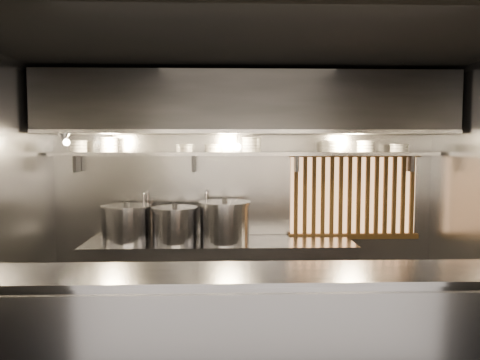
{
  "coord_description": "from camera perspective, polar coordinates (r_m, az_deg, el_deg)",
  "views": [
    {
      "loc": [
        -0.23,
        -4.05,
        1.99
      ],
      "look_at": [
        -0.09,
        0.55,
        1.64
      ],
      "focal_mm": 35.0,
      "sensor_mm": 36.0,
      "label": 1
    }
  ],
  "objects": [
    {
      "name": "ceiling",
      "position": [
        4.14,
        1.51,
        15.66
      ],
      "size": [
        4.5,
        4.5,
        0.0
      ],
      "primitive_type": "plane",
      "rotation": [
        3.14,
        0.0,
        0.0
      ],
      "color": "black",
      "rests_on": "wall_back"
    },
    {
      "name": "wall_back",
      "position": [
        5.59,
        0.59,
        -1.68
      ],
      "size": [
        4.5,
        0.0,
        4.5
      ],
      "primitive_type": "plane",
      "rotation": [
        1.57,
        0.0,
        0.0
      ],
      "color": "gray",
      "rests_on": "floor"
    },
    {
      "name": "serving_counter",
      "position": [
        3.41,
        2.42,
        -20.26
      ],
      "size": [
        4.5,
        0.56,
        1.13
      ],
      "color": "#98989E",
      "rests_on": "floor"
    },
    {
      "name": "cooking_bench",
      "position": [
        5.41,
        -2.5,
        -12.17
      ],
      "size": [
        3.0,
        0.7,
        0.9
      ],
      "primitive_type": "cube",
      "color": "#98989E",
      "rests_on": "floor"
    },
    {
      "name": "bowl_shelf",
      "position": [
        5.38,
        0.68,
        3.21
      ],
      "size": [
        4.4,
        0.34,
        0.04
      ],
      "primitive_type": "cube",
      "color": "#98989E",
      "rests_on": "wall_back"
    },
    {
      "name": "exhaust_hood",
      "position": [
        5.18,
        0.79,
        9.19
      ],
      "size": [
        4.4,
        0.81,
        0.65
      ],
      "color": "#2D2D30",
      "rests_on": "ceiling"
    },
    {
      "name": "wood_screen",
      "position": [
        5.75,
        13.68,
        -1.84
      ],
      "size": [
        1.56,
        0.09,
        1.04
      ],
      "color": "#FFB472",
      "rests_on": "wall_back"
    },
    {
      "name": "faucet_left",
      "position": [
        5.54,
        -11.33,
        -2.79
      ],
      "size": [
        0.04,
        0.3,
        0.5
      ],
      "color": "silver",
      "rests_on": "wall_back"
    },
    {
      "name": "faucet_right",
      "position": [
        5.47,
        -4.07,
        -2.81
      ],
      "size": [
        0.04,
        0.3,
        0.5
      ],
      "color": "silver",
      "rests_on": "wall_back"
    },
    {
      "name": "heat_lamp",
      "position": [
        5.18,
        -20.63,
        4.95
      ],
      "size": [
        0.25,
        0.35,
        0.2
      ],
      "color": "#98989E",
      "rests_on": "exhaust_hood"
    },
    {
      "name": "pendant_bulb",
      "position": [
        5.26,
        -0.36,
        4.07
      ],
      "size": [
        0.09,
        0.09,
        0.19
      ],
      "color": "#2D2D30",
      "rests_on": "exhaust_hood"
    },
    {
      "name": "stock_pot_left",
      "position": [
        5.39,
        -13.67,
        -5.15
      ],
      "size": [
        0.6,
        0.6,
        0.45
      ],
      "rotation": [
        0.0,
        0.0,
        0.08
      ],
      "color": "#98989E",
      "rests_on": "cooking_bench"
    },
    {
      "name": "stock_pot_mid",
      "position": [
        5.25,
        -7.96,
        -5.42
      ],
      "size": [
        0.58,
        0.58,
        0.44
      ],
      "rotation": [
        0.0,
        0.0,
        0.15
      ],
      "color": "#98989E",
      "rests_on": "cooking_bench"
    },
    {
      "name": "stock_pot_right",
      "position": [
        5.23,
        -1.89,
        -5.1
      ],
      "size": [
        0.66,
        0.66,
        0.5
      ],
      "rotation": [
        0.0,
        0.0,
        0.15
      ],
      "color": "#98989E",
      "rests_on": "cooking_bench"
    },
    {
      "name": "bowl_stack_0",
      "position": [
        5.63,
        -19.13,
        3.89
      ],
      "size": [
        0.21,
        0.21,
        0.13
      ],
      "color": "white",
      "rests_on": "bowl_shelf"
    },
    {
      "name": "bowl_stack_1",
      "position": [
        5.54,
        -15.69,
        4.16
      ],
      "size": [
        0.21,
        0.21,
        0.17
      ],
      "color": "white",
      "rests_on": "bowl_shelf"
    },
    {
      "name": "bowl_stack_2",
      "position": [
        5.4,
        -6.8,
        3.89
      ],
      "size": [
        0.2,
        0.2,
        0.09
      ],
      "color": "white",
      "rests_on": "bowl_shelf"
    },
    {
      "name": "bowl_stack_3",
      "position": [
        5.38,
        -3.29,
        3.91
      ],
      "size": [
        0.2,
        0.2,
        0.09
      ],
      "color": "white",
      "rests_on": "bowl_shelf"
    },
    {
      "name": "bowl_stack_4",
      "position": [
        5.38,
        1.42,
        4.32
      ],
      "size": [
        0.22,
        0.22,
        0.17
      ],
      "color": "white",
      "rests_on": "bowl_shelf"
    },
    {
      "name": "bowl_stack_5",
      "position": [
        5.51,
        10.96,
        4.05
      ],
      "size": [
        0.22,
        0.22,
        0.13
      ],
      "color": "white",
      "rests_on": "bowl_shelf"
    },
    {
      "name": "bowl_stack_6",
      "position": [
        5.61,
        15.02,
        3.98
      ],
      "size": [
        0.2,
        0.2,
        0.13
      ],
      "color": "white",
      "rests_on": "bowl_shelf"
    },
    {
      "name": "bowl_stack_7",
      "position": [
        5.74,
        18.83,
        3.71
      ],
      "size": [
        0.22,
        0.22,
        0.09
      ],
      "color": "white",
      "rests_on": "bowl_shelf"
    }
  ]
}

